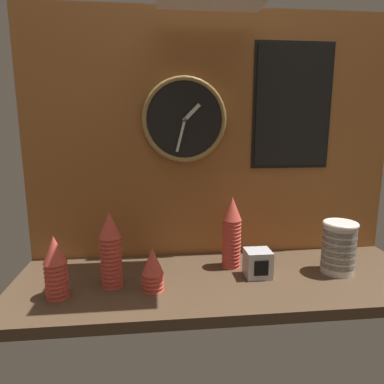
# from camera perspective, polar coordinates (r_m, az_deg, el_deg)

# --- Properties ---
(ground_plane) EXTENTS (1.60, 0.56, 0.04)m
(ground_plane) POSITION_cam_1_polar(r_m,az_deg,el_deg) (1.39, 5.14, -14.56)
(ground_plane) COLOR #4C3826
(wall_tiled_back) EXTENTS (1.60, 0.03, 1.05)m
(wall_tiled_back) POSITION_cam_1_polar(r_m,az_deg,el_deg) (1.51, 3.54, 9.01)
(wall_tiled_back) COLOR #A3602D
(wall_tiled_back) RESTS_ON ground_plane
(cup_stack_left) EXTENTS (0.08, 0.08, 0.28)m
(cup_stack_left) POSITION_cam_1_polar(r_m,az_deg,el_deg) (1.28, -13.41, -9.30)
(cup_stack_left) COLOR #DB4C3D
(cup_stack_left) RESTS_ON ground_plane
(cup_stack_far_left) EXTENTS (0.08, 0.08, 0.22)m
(cup_stack_far_left) POSITION_cam_1_polar(r_m,az_deg,el_deg) (1.27, -21.79, -11.50)
(cup_stack_far_left) COLOR #DB4C3D
(cup_stack_far_left) RESTS_ON ground_plane
(cup_stack_center_right) EXTENTS (0.08, 0.08, 0.30)m
(cup_stack_center_right) POSITION_cam_1_polar(r_m,az_deg,el_deg) (1.42, 6.62, -6.69)
(cup_stack_center_right) COLOR #DB4C3D
(cup_stack_center_right) RESTS_ON ground_plane
(cup_stack_center_left) EXTENTS (0.08, 0.08, 0.16)m
(cup_stack_center_left) POSITION_cam_1_polar(r_m,az_deg,el_deg) (1.25, -6.57, -12.65)
(cup_stack_center_left) COLOR #DB4C3D
(cup_stack_center_left) RESTS_ON ground_plane
(bowl_stack_far_right) EXTENTS (0.14, 0.14, 0.21)m
(bowl_stack_far_right) POSITION_cam_1_polar(r_m,az_deg,el_deg) (1.49, 23.27, -8.29)
(bowl_stack_far_right) COLOR beige
(bowl_stack_far_right) RESTS_ON ground_plane
(wall_clock) EXTENTS (0.36, 0.03, 0.36)m
(wall_clock) POSITION_cam_1_polar(r_m,az_deg,el_deg) (1.47, -1.25, 11.94)
(wall_clock) COLOR black
(menu_board) EXTENTS (0.35, 0.01, 0.54)m
(menu_board) POSITION_cam_1_polar(r_m,az_deg,el_deg) (1.59, 16.40, 13.51)
(menu_board) COLOR black
(napkin_dispenser) EXTENTS (0.10, 0.09, 0.11)m
(napkin_dispenser) POSITION_cam_1_polar(r_m,az_deg,el_deg) (1.38, 10.91, -11.59)
(napkin_dispenser) COLOR #B7B7BC
(napkin_dispenser) RESTS_ON ground_plane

